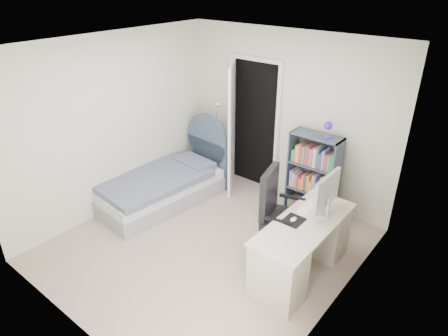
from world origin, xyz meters
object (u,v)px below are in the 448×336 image
Objects in this scene: bed at (166,185)px; nightstand at (212,152)px; floor_lamp at (217,151)px; desk at (303,246)px; bookcase at (313,179)px; office_chair at (279,212)px.

bed is 3.41× the size of nightstand.
floor_lamp is at bearing 77.08° from bed.
bookcase is at bearing 113.66° from desk.
desk is (2.42, -0.15, 0.12)m from bed.
floor_lamp reaches higher than nightstand.
office_chair is at bearing -82.92° from bookcase.
bookcase is at bearing 97.08° from office_chair.
floor_lamp is 0.95× the size of desk.
bookcase is (1.67, 0.08, 0.01)m from floor_lamp.
bookcase is (1.90, 1.05, 0.31)m from bed.
desk reaches higher than nightstand.
office_chair is at bearing -30.21° from nightstand.
bed is 1.37× the size of desk.
bookcase reaches higher than bed.
bed is 2.07m from office_chair.
floor_lamp is 1.68m from bookcase.
bookcase reaches higher than nightstand.
floor_lamp is at bearing -34.63° from nightstand.
bookcase is at bearing -3.30° from nightstand.
bookcase is at bearing 28.88° from bed.
office_chair is (2.10, -1.22, 0.26)m from nightstand.
bed reaches higher than nightstand.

